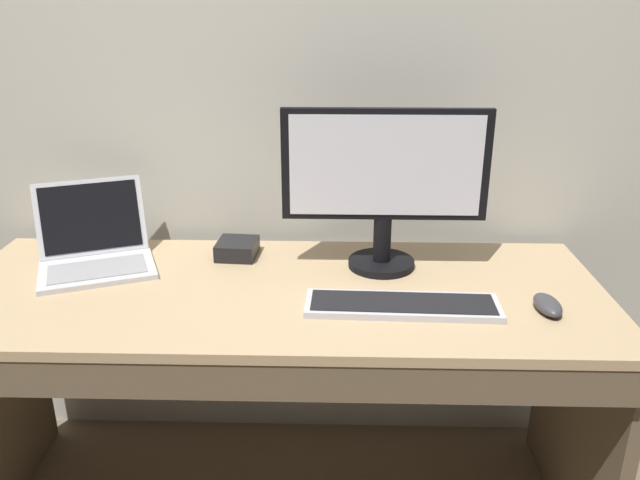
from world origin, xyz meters
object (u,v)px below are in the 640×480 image
external_monitor (385,184)px  computer_mouse (548,305)px  external_drive_box (237,249)px  wired_keyboard (402,305)px  laptop_silver (95,252)px

external_monitor → computer_mouse: external_monitor is taller
external_drive_box → wired_keyboard: bearing=-35.4°
laptop_silver → external_drive_box: bearing=12.8°
external_monitor → external_drive_box: (-0.43, 0.08, -0.23)m
external_monitor → wired_keyboard: external_monitor is taller
laptop_silver → external_monitor: size_ratio=0.70×
laptop_silver → wired_keyboard: bearing=-15.6°
laptop_silver → wired_keyboard: (0.87, -0.24, -0.04)m
external_drive_box → external_monitor: bearing=-9.9°
laptop_silver → wired_keyboard: size_ratio=0.81×
wired_keyboard → external_drive_box: size_ratio=4.03×
external_monitor → wired_keyboard: (0.04, -0.26, -0.24)m
computer_mouse → external_drive_box: external_drive_box is taller
external_drive_box → laptop_silver: bearing=-167.2°
computer_mouse → laptop_silver: bearing=164.6°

